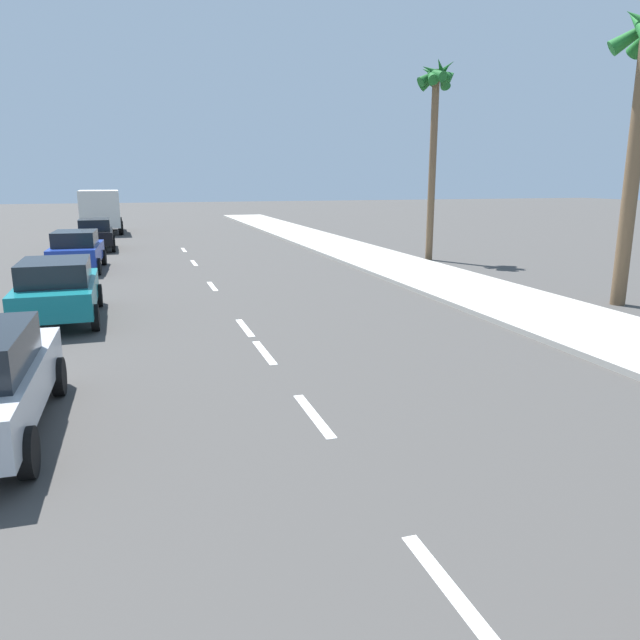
# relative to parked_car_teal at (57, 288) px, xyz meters

# --- Properties ---
(ground_plane) EXTENTS (160.00, 160.00, 0.00)m
(ground_plane) POSITION_rel_parked_car_teal_xyz_m (4.36, -0.00, -0.84)
(ground_plane) COLOR #423F3D
(sidewalk_strip) EXTENTS (3.60, 80.00, 0.14)m
(sidewalk_strip) POSITION_rel_parked_car_teal_xyz_m (12.18, 2.00, -0.77)
(sidewalk_strip) COLOR #B2ADA3
(sidewalk_strip) RESTS_ON ground
(lane_stripe_2) EXTENTS (0.16, 1.80, 0.01)m
(lane_stripe_2) POSITION_rel_parked_car_teal_xyz_m (4.36, -12.23, -0.84)
(lane_stripe_2) COLOR white
(lane_stripe_2) RESTS_ON ground
(lane_stripe_3) EXTENTS (0.16, 1.80, 0.01)m
(lane_stripe_3) POSITION_rel_parked_car_teal_xyz_m (4.36, -7.98, -0.84)
(lane_stripe_3) COLOR white
(lane_stripe_3) RESTS_ON ground
(lane_stripe_4) EXTENTS (0.16, 1.80, 0.01)m
(lane_stripe_4) POSITION_rel_parked_car_teal_xyz_m (4.36, -4.40, -0.84)
(lane_stripe_4) COLOR white
(lane_stripe_4) RESTS_ON ground
(lane_stripe_5) EXTENTS (0.16, 1.80, 0.01)m
(lane_stripe_5) POSITION_rel_parked_car_teal_xyz_m (4.36, -2.17, -0.84)
(lane_stripe_5) COLOR white
(lane_stripe_5) RESTS_ON ground
(lane_stripe_6) EXTENTS (0.16, 1.80, 0.01)m
(lane_stripe_6) POSITION_rel_parked_car_teal_xyz_m (4.36, 3.88, -0.84)
(lane_stripe_6) COLOR white
(lane_stripe_6) RESTS_ON ground
(lane_stripe_7) EXTENTS (0.16, 1.80, 0.01)m
(lane_stripe_7) POSITION_rel_parked_car_teal_xyz_m (4.36, 9.88, -0.84)
(lane_stripe_7) COLOR white
(lane_stripe_7) RESTS_ON ground
(lane_stripe_8) EXTENTS (0.16, 1.80, 0.01)m
(lane_stripe_8) POSITION_rel_parked_car_teal_xyz_m (4.36, 14.96, -0.84)
(lane_stripe_8) COLOR white
(lane_stripe_8) RESTS_ON ground
(parked_car_teal) EXTENTS (2.03, 4.32, 1.57)m
(parked_car_teal) POSITION_rel_parked_car_teal_xyz_m (0.00, 0.00, 0.00)
(parked_car_teal) COLOR #14727A
(parked_car_teal) RESTS_ON ground
(parked_car_blue) EXTENTS (2.03, 4.16, 1.57)m
(parked_car_blue) POSITION_rel_parked_car_teal_xyz_m (-0.21, 8.98, -0.00)
(parked_car_blue) COLOR #1E389E
(parked_car_blue) RESTS_ON ground
(parked_car_black) EXTENTS (1.91, 3.98, 1.57)m
(parked_car_black) POSITION_rel_parked_car_teal_xyz_m (0.13, 16.29, -0.00)
(parked_car_black) COLOR black
(parked_car_black) RESTS_ON ground
(delivery_truck) EXTENTS (2.81, 6.30, 2.80)m
(delivery_truck) POSITION_rel_parked_car_teal_xyz_m (0.00, 26.53, 0.66)
(delivery_truck) COLOR beige
(delivery_truck) RESTS_ON ground
(palm_tree_far) EXTENTS (1.73, 1.79, 8.53)m
(palm_tree_far) POSITION_rel_parked_car_teal_xyz_m (14.50, 7.83, 5.95)
(palm_tree_far) COLOR brown
(palm_tree_far) RESTS_ON ground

